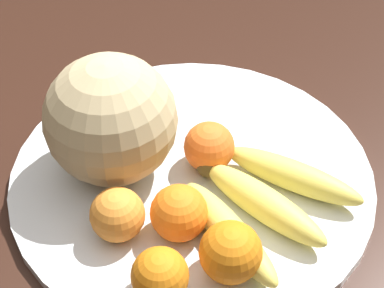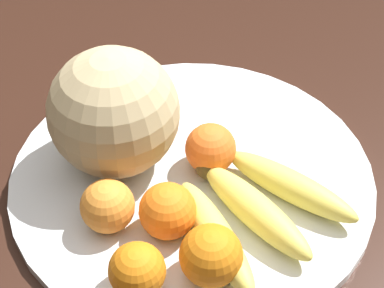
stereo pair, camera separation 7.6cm
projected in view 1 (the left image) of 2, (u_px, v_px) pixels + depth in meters
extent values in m
cube|color=black|center=(216.00, 189.00, 0.83)|extent=(1.67, 1.20, 0.04)
cube|color=black|center=(141.00, 40.00, 1.74)|extent=(0.07, 0.07, 0.74)
cylinder|color=silver|center=(192.00, 177.00, 0.80)|extent=(0.45, 0.45, 0.01)
torus|color=navy|center=(192.00, 176.00, 0.80)|extent=(0.45, 0.45, 0.01)
sphere|color=tan|center=(111.00, 120.00, 0.75)|extent=(0.16, 0.16, 0.16)
sphere|color=#473819|center=(209.00, 167.00, 0.78)|extent=(0.03, 0.03, 0.03)
ellipsoid|color=#E5D156|center=(229.00, 232.00, 0.71)|extent=(0.17, 0.07, 0.04)
ellipsoid|color=#E5D156|center=(264.00, 204.00, 0.74)|extent=(0.17, 0.04, 0.04)
ellipsoid|color=#E5D156|center=(293.00, 175.00, 0.77)|extent=(0.18, 0.08, 0.04)
sphere|color=orange|center=(160.00, 276.00, 0.65)|extent=(0.06, 0.06, 0.06)
sphere|color=orange|center=(179.00, 213.00, 0.71)|extent=(0.07, 0.07, 0.07)
sphere|color=orange|center=(117.00, 215.00, 0.71)|extent=(0.06, 0.06, 0.06)
sphere|color=orange|center=(231.00, 252.00, 0.67)|extent=(0.07, 0.07, 0.07)
sphere|color=orange|center=(208.00, 148.00, 0.79)|extent=(0.06, 0.06, 0.06)
cube|color=white|center=(215.00, 238.00, 0.72)|extent=(0.08, 0.07, 0.00)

